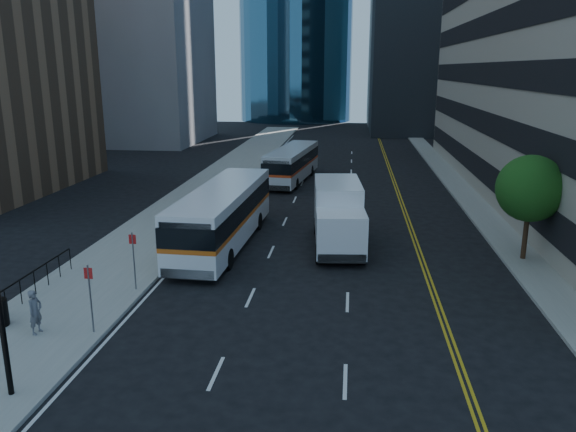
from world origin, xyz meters
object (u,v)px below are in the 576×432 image
at_px(bus_rear, 292,163).
at_px(bus_front, 223,214).
at_px(street_tree, 530,189).
at_px(lamp_post, 0,311).
at_px(pedestrian, 35,312).
at_px(box_truck, 338,215).

bearing_deg(bus_rear, bus_front, -88.57).
distance_m(street_tree, bus_rear, 23.28).
xyz_separation_m(street_tree, lamp_post, (-18.00, -14.00, -0.92)).
bearing_deg(bus_front, pedestrian, -107.96).
bearing_deg(street_tree, bus_rear, 125.35).
relative_size(street_tree, bus_front, 0.42).
bearing_deg(lamp_post, box_truck, 59.89).
distance_m(lamp_post, bus_front, 15.20).
relative_size(lamp_post, box_truck, 0.64).
relative_size(street_tree, bus_rear, 0.47).
bearing_deg(pedestrian, bus_front, -10.71).
bearing_deg(bus_front, box_truck, 6.33).
bearing_deg(bus_rear, street_tree, -47.65).
relative_size(bus_front, box_truck, 1.71).
bearing_deg(lamp_post, street_tree, 37.87).
height_order(street_tree, bus_front, street_tree).
height_order(box_truck, pedestrian, box_truck).
xyz_separation_m(bus_front, bus_rear, (1.76, 18.01, -0.19)).
distance_m(bus_front, pedestrian, 11.98).
bearing_deg(street_tree, pedestrian, -151.92).
height_order(bus_rear, box_truck, box_truck).
relative_size(bus_rear, box_truck, 1.54).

